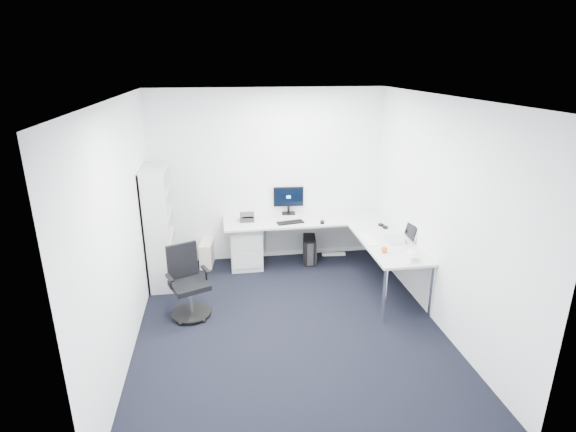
{
  "coord_description": "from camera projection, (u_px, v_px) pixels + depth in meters",
  "views": [
    {
      "loc": [
        -0.74,
        -4.69,
        3.06
      ],
      "look_at": [
        0.15,
        1.05,
        1.05
      ],
      "focal_mm": 28.0,
      "sensor_mm": 36.0,
      "label": 1
    }
  ],
  "objects": [
    {
      "name": "beige_pc_tower",
      "position": [
        207.0,
        254.0,
        7.06
      ],
      "size": [
        0.23,
        0.42,
        0.38
      ],
      "primitive_type": "cube",
      "rotation": [
        0.0,
        0.0,
        -0.12
      ],
      "color": "beige",
      "rests_on": "ground"
    },
    {
      "name": "wall_front",
      "position": [
        336.0,
        323.0,
        3.09
      ],
      "size": [
        3.6,
        0.02,
        2.7
      ],
      "primitive_type": "cube",
      "color": "white",
      "rests_on": "ground"
    },
    {
      "name": "ground",
      "position": [
        289.0,
        325.0,
        5.49
      ],
      "size": [
        4.2,
        4.2,
        0.0
      ],
      "primitive_type": "plane",
      "color": "black"
    },
    {
      "name": "black_pc_tower",
      "position": [
        309.0,
        249.0,
        7.19
      ],
      "size": [
        0.25,
        0.44,
        0.41
      ],
      "primitive_type": "cube",
      "rotation": [
        0.0,
        0.0,
        -0.15
      ],
      "color": "black",
      "rests_on": "ground"
    },
    {
      "name": "mouse",
      "position": [
        322.0,
        222.0,
        6.77
      ],
      "size": [
        0.08,
        0.11,
        0.03
      ],
      "primitive_type": "cube",
      "rotation": [
        0.0,
        0.0,
        -0.22
      ],
      "color": "black",
      "rests_on": "l_desk"
    },
    {
      "name": "monitor",
      "position": [
        288.0,
        200.0,
        7.11
      ],
      "size": [
        0.48,
        0.19,
        0.45
      ],
      "primitive_type": null,
      "rotation": [
        0.0,
        0.0,
        -0.08
      ],
      "color": "black",
      "rests_on": "l_desk"
    },
    {
      "name": "task_chair",
      "position": [
        189.0,
        283.0,
        5.55
      ],
      "size": [
        0.67,
        0.67,
        0.92
      ],
      "primitive_type": null,
      "rotation": [
        0.0,
        0.0,
        0.4
      ],
      "color": "black",
      "rests_on": "ground"
    },
    {
      "name": "bookshelf",
      "position": [
        160.0,
        227.0,
        6.33
      ],
      "size": [
        0.33,
        0.85,
        1.7
      ],
      "primitive_type": null,
      "color": "silver",
      "rests_on": "ground"
    },
    {
      "name": "laptop",
      "position": [
        396.0,
        232.0,
        6.08
      ],
      "size": [
        0.37,
        0.36,
        0.25
      ],
      "primitive_type": null,
      "rotation": [
        0.0,
        0.0,
        -0.03
      ],
      "color": "silver",
      "rests_on": "l_desk"
    },
    {
      "name": "black_keyboard",
      "position": [
        290.0,
        222.0,
        6.77
      ],
      "size": [
        0.42,
        0.21,
        0.02
      ],
      "primitive_type": "cube",
      "rotation": [
        0.0,
        0.0,
        0.18
      ],
      "color": "black",
      "rests_on": "l_desk"
    },
    {
      "name": "ceiling",
      "position": [
        289.0,
        98.0,
        4.61
      ],
      "size": [
        4.2,
        4.2,
        0.0
      ],
      "primitive_type": "plane",
      "color": "white"
    },
    {
      "name": "wall_right",
      "position": [
        439.0,
        214.0,
        5.31
      ],
      "size": [
        0.02,
        4.2,
        2.7
      ],
      "primitive_type": "cube",
      "color": "white",
      "rests_on": "ground"
    },
    {
      "name": "desk_phone",
      "position": [
        247.0,
        216.0,
        6.86
      ],
      "size": [
        0.22,
        0.22,
        0.15
      ],
      "primitive_type": null,
      "rotation": [
        0.0,
        0.0,
        -0.03
      ],
      "color": "#29282B",
      "rests_on": "l_desk"
    },
    {
      "name": "headphones",
      "position": [
        383.0,
        225.0,
        6.61
      ],
      "size": [
        0.15,
        0.21,
        0.05
      ],
      "primitive_type": null,
      "rotation": [
        0.0,
        0.0,
        0.21
      ],
      "color": "black",
      "rests_on": "l_desk"
    },
    {
      "name": "drawer_pedestal",
      "position": [
        246.0,
        243.0,
        7.01
      ],
      "size": [
        0.48,
        0.6,
        0.74
      ],
      "primitive_type": "cube",
      "color": "#B4B6B6",
      "rests_on": "ground"
    },
    {
      "name": "orange_fruit",
      "position": [
        384.0,
        249.0,
        5.72
      ],
      "size": [
        0.08,
        0.08,
        0.08
      ],
      "primitive_type": "sphere",
      "color": "#E95C14",
      "rests_on": "l_desk"
    },
    {
      "name": "wall_left",
      "position": [
        123.0,
        230.0,
        4.79
      ],
      "size": [
        0.02,
        4.2,
        2.7
      ],
      "primitive_type": "cube",
      "color": "white",
      "rests_on": "ground"
    },
    {
      "name": "power_strip",
      "position": [
        334.0,
        254.0,
        7.47
      ],
      "size": [
        0.39,
        0.1,
        0.04
      ],
      "primitive_type": "cube",
      "rotation": [
        0.0,
        0.0,
        -0.09
      ],
      "color": "silver",
      "rests_on": "ground"
    },
    {
      "name": "l_desk",
      "position": [
        311.0,
        250.0,
        6.75
      ],
      "size": [
        2.56,
        1.43,
        0.75
      ],
      "primitive_type": null,
      "color": "#B4B6B6",
      "rests_on": "ground"
    },
    {
      "name": "tissue_box",
      "position": [
        411.0,
        257.0,
        5.51
      ],
      "size": [
        0.11,
        0.21,
        0.07
      ],
      "primitive_type": "cube",
      "rotation": [
        0.0,
        0.0,
        0.03
      ],
      "color": "silver",
      "rests_on": "l_desk"
    },
    {
      "name": "wall_back",
      "position": [
        268.0,
        177.0,
        7.01
      ],
      "size": [
        3.6,
        0.02,
        2.7
      ],
      "primitive_type": "cube",
      "color": "white",
      "rests_on": "ground"
    },
    {
      "name": "white_keyboard",
      "position": [
        369.0,
        240.0,
        6.11
      ],
      "size": [
        0.14,
        0.45,
        0.01
      ],
      "primitive_type": "cube",
      "rotation": [
        0.0,
        0.0,
        -0.03
      ],
      "color": "silver",
      "rests_on": "l_desk"
    }
  ]
}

